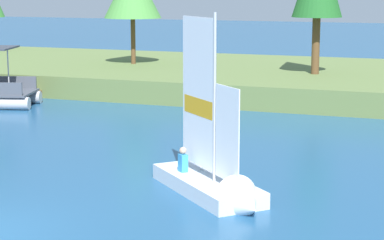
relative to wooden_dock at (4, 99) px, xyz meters
The scene contains 3 objects.
shore_bank 14.14m from the wooden_dock, 42.72° to the left, with size 80.00×15.01×1.15m, color #5B703D.
wooden_dock is the anchor object (origin of this frame).
sailboat 19.00m from the wooden_dock, 38.01° to the right, with size 4.42×4.31×5.49m.
Camera 1 is at (10.44, -13.34, 5.74)m, focal length 67.76 mm.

